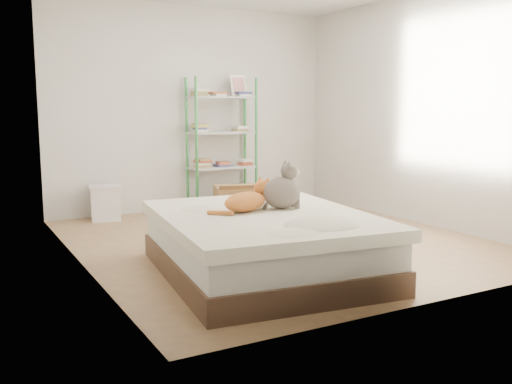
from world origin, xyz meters
TOP-DOWN VIEW (x-y plane):
  - room at (0.00, 0.00)m, footprint 3.81×4.21m
  - bed at (-0.68, -0.94)m, footprint 1.78×2.12m
  - orange_cat at (-0.76, -0.81)m, footprint 0.56×0.42m
  - grey_cat at (-0.44, -0.84)m, footprint 0.38×0.33m
  - shelf_unit at (0.31, 1.88)m, footprint 0.88×0.36m
  - cardboard_box at (0.24, 1.31)m, footprint 0.63×0.63m
  - white_bin at (-1.24, 1.85)m, footprint 0.41×0.38m

SIDE VIEW (x-z plane):
  - cardboard_box at x=0.24m, z-range -0.03..0.41m
  - white_bin at x=-1.24m, z-range 0.00..0.42m
  - bed at x=-0.68m, z-range 0.00..0.50m
  - orange_cat at x=-0.76m, z-range 0.50..0.70m
  - grey_cat at x=-0.44m, z-range 0.50..0.88m
  - shelf_unit at x=0.31m, z-range -0.05..1.69m
  - room at x=0.00m, z-range 0.00..2.61m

